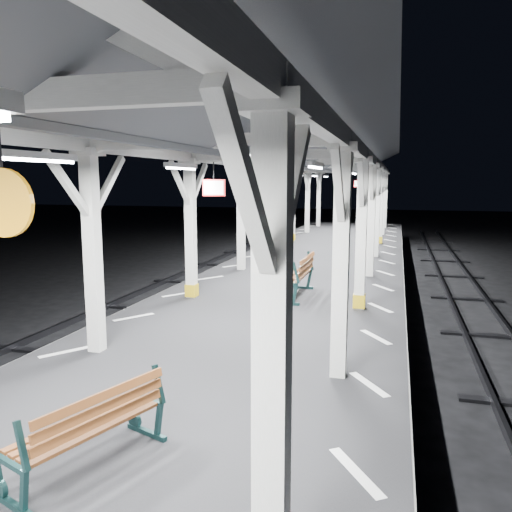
% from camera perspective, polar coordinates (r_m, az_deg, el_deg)
% --- Properties ---
extents(ground, '(120.00, 120.00, 0.00)m').
position_cam_1_polar(ground, '(10.13, -1.07, -13.50)').
color(ground, black).
rests_on(ground, ground).
extents(platform, '(6.00, 50.00, 1.00)m').
position_cam_1_polar(platform, '(9.95, -1.08, -10.83)').
color(platform, black).
rests_on(platform, ground).
extents(hazard_stripes_left, '(1.00, 48.00, 0.01)m').
position_cam_1_polar(hazard_stripes_left, '(10.74, -13.78, -6.80)').
color(hazard_stripes_left, silver).
rests_on(hazard_stripes_left, platform).
extents(hazard_stripes_right, '(1.00, 48.00, 0.01)m').
position_cam_1_polar(hazard_stripes_right, '(9.41, 13.53, -9.00)').
color(hazard_stripes_right, silver).
rests_on(hazard_stripes_right, platform).
extents(track_left, '(2.20, 60.00, 0.16)m').
position_cam_1_polar(track_left, '(12.42, -24.06, -9.65)').
color(track_left, '#2D2D33').
rests_on(track_left, ground).
extents(canopy, '(5.40, 49.00, 4.65)m').
position_cam_1_polar(canopy, '(9.40, -1.18, 13.21)').
color(canopy, silver).
rests_on(canopy, platform).
extents(bench_near, '(1.07, 1.70, 0.87)m').
position_cam_1_polar(bench_near, '(5.33, -18.21, -17.95)').
color(bench_near, '#132E2F').
rests_on(bench_near, platform).
extents(bench_mid, '(0.73, 1.89, 1.02)m').
position_cam_1_polar(bench_mid, '(12.20, 4.81, -2.14)').
color(bench_mid, '#132E2F').
rests_on(bench_mid, platform).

